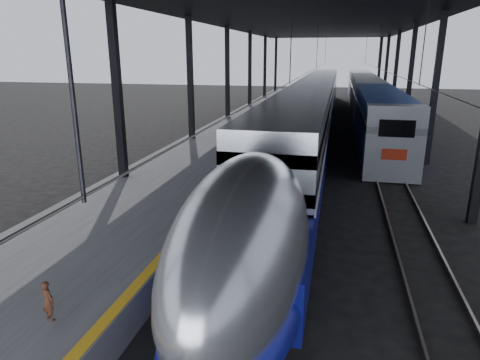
% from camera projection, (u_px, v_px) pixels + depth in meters
% --- Properties ---
extents(ground, '(160.00, 160.00, 0.00)m').
position_uv_depth(ground, '(211.00, 253.00, 14.84)').
color(ground, black).
rests_on(ground, ground).
extents(platform, '(6.00, 80.00, 1.00)m').
position_uv_depth(platform, '(240.00, 134.00, 34.15)').
color(platform, '#4C4C4F').
rests_on(platform, ground).
extents(yellow_strip, '(0.30, 80.00, 0.01)m').
position_uv_depth(yellow_strip, '(275.00, 129.00, 33.41)').
color(yellow_strip, gold).
rests_on(yellow_strip, platform).
extents(rails, '(6.52, 80.00, 0.16)m').
position_uv_depth(rails, '(342.00, 143.00, 32.57)').
color(rails, slate).
rests_on(rails, ground).
extents(canopy, '(18.00, 75.00, 9.47)m').
position_uv_depth(canopy, '(314.00, 18.00, 30.56)').
color(canopy, black).
rests_on(canopy, ground).
extents(tgv_train, '(3.11, 65.20, 4.46)m').
position_uv_depth(tgv_train, '(313.00, 110.00, 36.01)').
color(tgv_train, '#BABCC1').
rests_on(tgv_train, ground).
extents(second_train, '(2.97, 56.05, 4.10)m').
position_uv_depth(second_train, '(366.00, 97.00, 47.57)').
color(second_train, navy).
rests_on(second_train, ground).
extents(child, '(0.40, 0.33, 0.94)m').
position_uv_depth(child, '(48.00, 300.00, 9.30)').
color(child, '#4C2819').
rests_on(child, platform).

